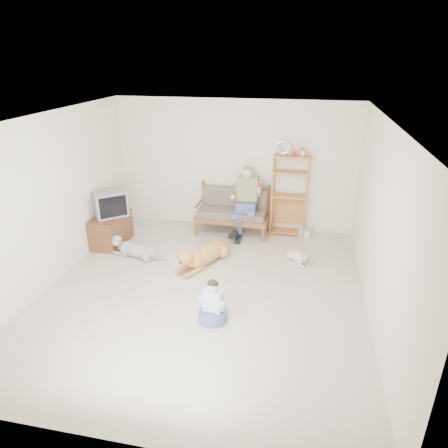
% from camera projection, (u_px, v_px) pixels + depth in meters
% --- Properties ---
extents(floor, '(5.50, 5.50, 0.00)m').
position_uv_depth(floor, '(203.00, 292.00, 6.37)').
color(floor, silver).
rests_on(floor, ground).
extents(ceiling, '(5.50, 5.50, 0.00)m').
position_uv_depth(ceiling, '(199.00, 120.00, 5.30)').
color(ceiling, white).
rests_on(ceiling, ground).
extents(wall_back, '(5.00, 0.00, 5.00)m').
position_uv_depth(wall_back, '(234.00, 166.00, 8.30)').
color(wall_back, beige).
rests_on(wall_back, ground).
extents(wall_front, '(5.00, 0.00, 5.00)m').
position_uv_depth(wall_front, '(120.00, 334.00, 3.36)').
color(wall_front, beige).
rests_on(wall_front, ground).
extents(wall_left, '(0.00, 5.50, 5.50)m').
position_uv_depth(wall_left, '(48.00, 202.00, 6.29)').
color(wall_left, beige).
rests_on(wall_left, ground).
extents(wall_right, '(0.00, 5.50, 5.50)m').
position_uv_depth(wall_right, '(381.00, 228.00, 5.38)').
color(wall_right, beige).
rests_on(wall_right, ground).
extents(loveseat, '(1.52, 0.74, 0.95)m').
position_uv_depth(loveseat, '(233.00, 210.00, 8.35)').
color(loveseat, brown).
rests_on(loveseat, ground).
extents(man, '(0.55, 0.79, 1.27)m').
position_uv_depth(man, '(244.00, 206.00, 8.04)').
color(man, '#4B5C89').
rests_on(man, loveseat).
extents(etagere, '(0.74, 0.32, 1.96)m').
position_uv_depth(etagere, '(289.00, 195.00, 8.11)').
color(etagere, '#AD7836').
rests_on(etagere, ground).
extents(book_stack, '(0.25, 0.21, 0.14)m').
position_uv_depth(book_stack, '(305.00, 233.00, 8.29)').
color(book_stack, silver).
rests_on(book_stack, ground).
extents(tv_stand, '(0.53, 0.92, 0.60)m').
position_uv_depth(tv_stand, '(111.00, 230.00, 7.88)').
color(tv_stand, brown).
rests_on(tv_stand, ground).
extents(crt_tv, '(0.77, 0.76, 0.50)m').
position_uv_depth(crt_tv, '(110.00, 203.00, 7.69)').
color(crt_tv, slate).
rests_on(crt_tv, tv_stand).
extents(wall_outlet, '(0.12, 0.02, 0.08)m').
position_uv_depth(wall_outlet, '(179.00, 209.00, 8.94)').
color(wall_outlet, silver).
rests_on(wall_outlet, ground).
extents(golden_retriever, '(0.78, 1.40, 0.45)m').
position_uv_depth(golden_retriever, '(203.00, 255.00, 7.14)').
color(golden_retriever, '#C68D44').
rests_on(golden_retriever, ground).
extents(shaggy_dog, '(1.20, 0.42, 0.35)m').
position_uv_depth(shaggy_dog, '(133.00, 249.00, 7.46)').
color(shaggy_dog, white).
rests_on(shaggy_dog, ground).
extents(terrier, '(0.45, 0.54, 0.25)m').
position_uv_depth(terrier, '(300.00, 257.00, 7.23)').
color(terrier, silver).
rests_on(terrier, ground).
extents(child, '(0.42, 0.42, 0.66)m').
position_uv_depth(child, '(213.00, 306.00, 5.63)').
color(child, '#4B5C89').
rests_on(child, ground).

